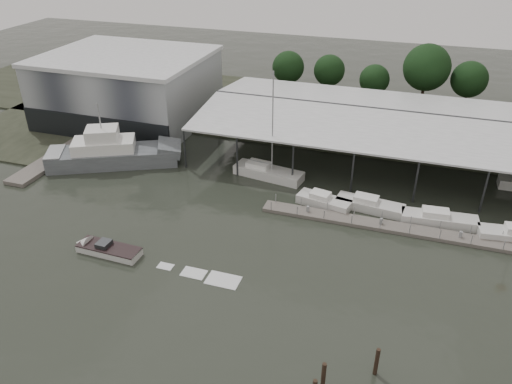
% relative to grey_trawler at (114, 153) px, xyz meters
% --- Properties ---
extents(ground, '(200.00, 200.00, 0.00)m').
position_rel_grey_trawler_xyz_m(ground, '(21.45, -14.45, -1.58)').
color(ground, '#262A22').
rests_on(ground, ground).
extents(land_strip_far, '(140.00, 30.00, 0.30)m').
position_rel_grey_trawler_xyz_m(land_strip_far, '(21.45, 27.55, -1.48)').
color(land_strip_far, '#383D2D').
rests_on(land_strip_far, ground).
extents(land_strip_west, '(20.00, 40.00, 0.30)m').
position_rel_grey_trawler_xyz_m(land_strip_west, '(-18.55, 15.55, -1.48)').
color(land_strip_west, '#383D2D').
rests_on(land_strip_west, ground).
extents(storage_warehouse, '(24.50, 20.50, 10.50)m').
position_rel_grey_trawler_xyz_m(storage_warehouse, '(-6.55, 15.49, 3.71)').
color(storage_warehouse, '#909599').
rests_on(storage_warehouse, ground).
extents(covered_boat_shed, '(58.24, 24.00, 6.96)m').
position_rel_grey_trawler_xyz_m(covered_boat_shed, '(38.45, 13.55, 4.55)').
color(covered_boat_shed, silver).
rests_on(covered_boat_shed, ground).
extents(trawler_dock, '(3.00, 18.00, 0.50)m').
position_rel_grey_trawler_xyz_m(trawler_dock, '(-8.55, -0.45, -1.33)').
color(trawler_dock, '#635E57').
rests_on(trawler_dock, ground).
extents(floating_dock, '(28.00, 2.00, 1.40)m').
position_rel_grey_trawler_xyz_m(floating_dock, '(36.45, -4.45, -1.38)').
color(floating_dock, '#635E57').
rests_on(floating_dock, ground).
extents(grey_trawler, '(17.64, 11.86, 8.84)m').
position_rel_grey_trawler_xyz_m(grey_trawler, '(0.00, 0.00, 0.00)').
color(grey_trawler, slate).
rests_on(grey_trawler, ground).
extents(white_sailboat, '(9.23, 3.95, 13.95)m').
position_rel_grey_trawler_xyz_m(white_sailboat, '(20.50, 2.79, -0.92)').
color(white_sailboat, silver).
rests_on(white_sailboat, ground).
extents(speedboat_underway, '(18.17, 2.71, 2.00)m').
position_rel_grey_trawler_xyz_m(speedboat_underway, '(9.86, -17.71, -1.19)').
color(speedboat_underway, silver).
rests_on(speedboat_underway, ground).
extents(moored_cruiser_0, '(6.51, 3.43, 1.70)m').
position_rel_grey_trawler_xyz_m(moored_cruiser_0, '(28.71, -2.00, -0.97)').
color(moored_cruiser_0, silver).
rests_on(moored_cruiser_0, ground).
extents(moored_cruiser_1, '(7.78, 3.07, 1.70)m').
position_rel_grey_trawler_xyz_m(moored_cruiser_1, '(33.82, -1.21, -0.97)').
color(moored_cruiser_1, silver).
rests_on(moored_cruiser_1, ground).
extents(moored_cruiser_2, '(8.13, 2.83, 1.70)m').
position_rel_grey_trawler_xyz_m(moored_cruiser_2, '(41.31, -1.84, -0.97)').
color(moored_cruiser_2, silver).
rests_on(moored_cruiser_2, ground).
extents(horizon_tree_line, '(70.46, 8.95, 11.31)m').
position_rel_grey_trawler_xyz_m(horizon_tree_line, '(44.68, 33.58, 4.49)').
color(horizon_tree_line, black).
rests_on(horizon_tree_line, ground).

